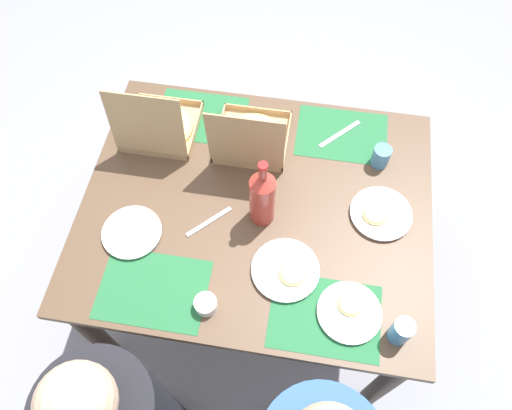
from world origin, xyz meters
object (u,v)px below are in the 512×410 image
plate_near_right (349,312)px  condiment_bowl (206,304)px  plate_middle (132,233)px  pizza_box_edge_far (251,139)px  plate_near_left (286,270)px  pizza_box_corner_left (159,127)px  cup_clear_left (381,156)px  cup_clear_right (401,331)px  plate_far_left (380,214)px  soda_bottle (262,197)px

plate_near_right → condiment_bowl: size_ratio=2.81×
plate_middle → condiment_bowl: 0.38m
pizza_box_edge_far → plate_near_left: pizza_box_edge_far is taller
pizza_box_corner_left → plate_near_right: (-0.79, 0.61, -0.04)m
plate_near_left → cup_clear_left: size_ratio=2.71×
pizza_box_corner_left → plate_near_right: pizza_box_corner_left is taller
cup_clear_right → plate_far_left: bearing=-81.1°
plate_far_left → plate_near_left: bearing=41.4°
condiment_bowl → pizza_box_corner_left: bearing=-63.9°
soda_bottle → cup_clear_right: 0.61m
plate_far_left → soda_bottle: bearing=9.4°
pizza_box_edge_far → soda_bottle: size_ratio=0.97×
pizza_box_corner_left → cup_clear_left: size_ratio=3.66×
soda_bottle → condiment_bowl: bearing=70.7°
pizza_box_corner_left → condiment_bowl: 0.74m
cup_clear_left → soda_bottle: bearing=36.4°
pizza_box_corner_left → cup_clear_left: pizza_box_corner_left is taller
soda_bottle → condiment_bowl: (0.13, 0.37, -0.11)m
plate_middle → plate_far_left: (-0.87, -0.22, 0.00)m
plate_near_left → cup_clear_right: bearing=156.8°
pizza_box_edge_far → cup_clear_left: 0.50m
pizza_box_edge_far → cup_clear_right: size_ratio=2.91×
plate_middle → condiment_bowl: condiment_bowl is taller
plate_far_left → cup_clear_right: bearing=98.9°
plate_far_left → plate_near_right: 0.39m
plate_near_left → plate_far_left: 0.41m
pizza_box_corner_left → soda_bottle: bearing=146.4°
cup_clear_left → plate_near_left: bearing=59.6°
pizza_box_corner_left → plate_far_left: 0.91m
plate_middle → soda_bottle: size_ratio=0.66×
plate_near_left → condiment_bowl: 0.29m
plate_middle → plate_far_left: bearing=-166.0°
condiment_bowl → plate_far_left: bearing=-141.6°
pizza_box_corner_left → condiment_bowl: size_ratio=4.21×
plate_far_left → cup_clear_right: (-0.07, 0.43, 0.04)m
pizza_box_corner_left → cup_clear_right: size_ratio=2.91×
plate_near_right → cup_clear_left: 0.62m
plate_near_right → cup_clear_left: cup_clear_left is taller
plate_far_left → soda_bottle: (0.42, 0.07, 0.12)m
plate_near_left → plate_near_right: size_ratio=1.11×
plate_near_left → cup_clear_right: (-0.38, 0.16, 0.04)m
plate_near_left → soda_bottle: (0.11, -0.20, 0.12)m
pizza_box_corner_left → cup_clear_right: 1.16m
plate_near_left → cup_clear_left: bearing=-120.4°
plate_far_left → pizza_box_edge_far: bearing=-24.3°
cup_clear_right → plate_middle: bearing=-13.1°
plate_near_left → condiment_bowl: bearing=34.0°
pizza_box_edge_far → plate_middle: size_ratio=1.48×
plate_middle → plate_near_right: plate_near_right is taller
pizza_box_corner_left → plate_near_left: bearing=138.5°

